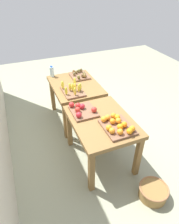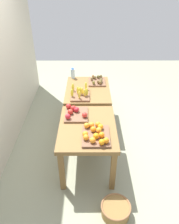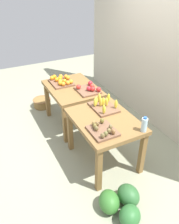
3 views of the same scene
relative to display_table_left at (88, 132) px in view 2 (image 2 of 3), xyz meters
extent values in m
plane|color=gray|center=(0.56, 0.00, -0.64)|extent=(8.00, 8.00, 0.00)
cube|color=brown|center=(0.00, 0.00, 0.08)|extent=(1.04, 0.80, 0.06)
cube|color=brown|center=(-0.46, -0.34, -0.29)|extent=(0.07, 0.07, 0.68)
cube|color=brown|center=(0.46, -0.34, -0.29)|extent=(0.07, 0.07, 0.68)
cube|color=brown|center=(-0.46, 0.34, -0.29)|extent=(0.07, 0.07, 0.68)
cube|color=brown|center=(0.46, 0.34, -0.29)|extent=(0.07, 0.07, 0.68)
cube|color=brown|center=(1.12, 0.00, 0.08)|extent=(1.04, 0.80, 0.06)
cube|color=brown|center=(0.66, -0.34, -0.29)|extent=(0.07, 0.07, 0.68)
cube|color=brown|center=(1.58, -0.34, -0.29)|extent=(0.07, 0.07, 0.68)
cube|color=brown|center=(0.66, 0.34, -0.29)|extent=(0.07, 0.07, 0.68)
cube|color=brown|center=(1.58, 0.34, -0.29)|extent=(0.07, 0.07, 0.68)
cube|color=brown|center=(-0.24, -0.11, 0.12)|extent=(0.44, 0.36, 0.03)
sphere|color=orange|center=(-0.28, -0.18, 0.18)|extent=(0.08, 0.08, 0.08)
sphere|color=orange|center=(-0.18, -0.15, 0.18)|extent=(0.10, 0.10, 0.08)
sphere|color=orange|center=(-0.38, -0.07, 0.18)|extent=(0.10, 0.10, 0.08)
sphere|color=orange|center=(-0.30, -0.11, 0.18)|extent=(0.11, 0.11, 0.08)
sphere|color=orange|center=(-0.06, -0.05, 0.18)|extent=(0.10, 0.10, 0.08)
sphere|color=orange|center=(-0.26, 0.03, 0.18)|extent=(0.10, 0.10, 0.08)
sphere|color=orange|center=(-0.33, 0.02, 0.18)|extent=(0.10, 0.10, 0.08)
sphere|color=orange|center=(-0.41, -0.18, 0.18)|extent=(0.09, 0.09, 0.08)
sphere|color=orange|center=(-0.11, -0.18, 0.18)|extent=(0.11, 0.11, 0.08)
sphere|color=orange|center=(-0.16, -0.08, 0.18)|extent=(0.09, 0.09, 0.08)
sphere|color=orange|center=(-0.38, -0.23, 0.18)|extent=(0.10, 0.10, 0.08)
sphere|color=orange|center=(-0.06, -0.14, 0.18)|extent=(0.10, 0.10, 0.08)
sphere|color=orange|center=(-0.08, 0.01, 0.18)|extent=(0.09, 0.09, 0.08)
cube|color=brown|center=(0.26, 0.17, 0.12)|extent=(0.40, 0.34, 0.03)
sphere|color=red|center=(0.31, 0.17, 0.18)|extent=(0.11, 0.11, 0.08)
sphere|color=red|center=(0.13, 0.28, 0.18)|extent=(0.11, 0.11, 0.08)
sphere|color=red|center=(0.17, 0.04, 0.18)|extent=(0.11, 0.11, 0.08)
sphere|color=red|center=(0.25, 0.25, 0.18)|extent=(0.10, 0.10, 0.08)
sphere|color=red|center=(0.41, 0.29, 0.18)|extent=(0.11, 0.11, 0.08)
sphere|color=red|center=(0.35, 0.21, 0.18)|extent=(0.08, 0.08, 0.08)
cube|color=brown|center=(0.86, 0.13, 0.12)|extent=(0.44, 0.32, 0.03)
ellipsoid|color=yellow|center=(0.99, 0.26, 0.21)|extent=(0.05, 0.06, 0.14)
ellipsoid|color=yellow|center=(0.81, 0.01, 0.21)|extent=(0.04, 0.05, 0.14)
ellipsoid|color=yellow|center=(0.78, 0.26, 0.21)|extent=(0.06, 0.07, 0.14)
ellipsoid|color=yellow|center=(0.85, 0.13, 0.21)|extent=(0.06, 0.06, 0.14)
ellipsoid|color=yellow|center=(0.84, 0.09, 0.21)|extent=(0.06, 0.06, 0.14)
ellipsoid|color=yellow|center=(1.04, 0.03, 0.21)|extent=(0.06, 0.06, 0.14)
ellipsoid|color=yellow|center=(0.87, 0.17, 0.21)|extent=(0.05, 0.05, 0.14)
ellipsoid|color=yellow|center=(0.78, 0.05, 0.21)|extent=(0.07, 0.06, 0.14)
ellipsoid|color=yellow|center=(0.71, 0.14, 0.21)|extent=(0.06, 0.06, 0.14)
cube|color=brown|center=(1.36, -0.17, 0.12)|extent=(0.36, 0.32, 0.03)
ellipsoid|color=brown|center=(1.34, -0.25, 0.18)|extent=(0.07, 0.07, 0.07)
ellipsoid|color=brown|center=(1.29, -0.25, 0.18)|extent=(0.07, 0.07, 0.07)
ellipsoid|color=brown|center=(1.50, -0.10, 0.18)|extent=(0.06, 0.06, 0.07)
ellipsoid|color=brown|center=(1.26, -0.20, 0.18)|extent=(0.07, 0.07, 0.07)
ellipsoid|color=olive|center=(1.46, -0.14, 0.18)|extent=(0.05, 0.06, 0.07)
ellipsoid|color=brown|center=(1.49, -0.20, 0.18)|extent=(0.06, 0.07, 0.07)
ellipsoid|color=brown|center=(1.39, -0.08, 0.18)|extent=(0.07, 0.07, 0.07)
ellipsoid|color=brown|center=(1.51, -0.26, 0.18)|extent=(0.07, 0.07, 0.07)
ellipsoid|color=brown|center=(1.23, -0.11, 0.18)|extent=(0.07, 0.07, 0.07)
ellipsoid|color=brown|center=(1.24, -0.23, 0.18)|extent=(0.05, 0.06, 0.07)
cylinder|color=silver|center=(1.58, 0.30, 0.20)|extent=(0.08, 0.08, 0.19)
cylinder|color=blue|center=(1.58, 0.30, 0.31)|extent=(0.04, 0.04, 0.02)
ellipsoid|color=#2D6830|center=(2.17, -0.26, -0.52)|extent=(0.36, 0.37, 0.24)
ellipsoid|color=#2F6432|center=(1.93, -0.11, -0.51)|extent=(0.32, 0.27, 0.26)
ellipsoid|color=#336F2A|center=(1.90, -0.37, -0.51)|extent=(0.38, 0.34, 0.25)
cylinder|color=olive|center=(-0.86, -0.35, -0.55)|extent=(0.35, 0.35, 0.16)
torus|color=#95643E|center=(-0.86, -0.35, -0.47)|extent=(0.37, 0.37, 0.02)
camera|label=1|loc=(-1.96, 0.98, 1.78)|focal=32.55mm
camera|label=2|loc=(-2.41, -0.02, 1.95)|focal=34.67mm
camera|label=3|loc=(3.40, -1.40, 1.88)|focal=37.43mm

